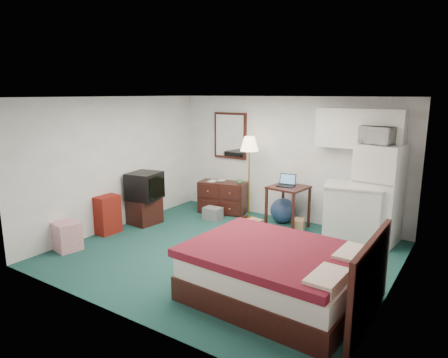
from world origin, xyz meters
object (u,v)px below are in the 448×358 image
Objects in this scene: fridge at (378,194)px; suitcase at (108,215)px; desk at (288,207)px; tv_stand at (145,211)px; dresser at (223,197)px; kitchen_counter at (352,214)px; floor_lamp at (249,178)px; bed at (275,274)px.

fridge is 2.42× the size of suitcase.
desk reaches higher than tv_stand.
fridge is 4.40m from tv_stand.
dresser reaches higher than tv_stand.
suitcase is at bearing -134.46° from desk.
kitchen_counter reaches higher than tv_stand.
floor_lamp is at bearing -172.83° from fridge.
fridge is at bearing 1.50° from floor_lamp.
fridge is (0.35, 0.22, 0.36)m from kitchen_counter.
floor_lamp is 1.72× the size of kitchen_counter.
tv_stand is at bearing 162.71° from bed.
fridge reaches higher than suitcase.
kitchen_counter is 1.40× the size of suitcase.
desk is at bearing -18.85° from dresser.
dresser is 0.85m from floor_lamp.
dresser is 0.59× the size of fridge.
bed is 3.70m from suitcase.
dresser is 2.85m from kitchen_counter.
fridge is at bearing 13.29° from desk.
desk is 2.83m from tv_stand.
fridge is 4.85m from suitcase.
floor_lamp is 3.36m from bed.
desk is (1.61, -0.15, 0.07)m from dresser.
fridge reaches higher than kitchen_counter.
desk reaches higher than bed.
fridge is at bearing 29.19° from suitcase.
dresser is 3.24m from fridge.
fridge is at bearing -13.05° from dresser.
bed is 3.76× the size of tv_stand.
floor_lamp is 2.52m from fridge.
desk is 2.78m from bed.
kitchen_counter is at bearing -17.33° from dresser.
desk is 1.66m from fridge.
dresser is at bearing 66.01° from suitcase.
kitchen_counter is at bearing 28.91° from suitcase.
suitcase is at bearing -127.78° from floor_lamp.
bed is at bearing -54.21° from floor_lamp.
desk is at bearing 166.30° from kitchen_counter.
suitcase reaches higher than bed.
floor_lamp is 2.86m from suitcase.
tv_stand is (-3.52, 1.27, -0.08)m from bed.
dresser is 1.72m from tv_stand.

